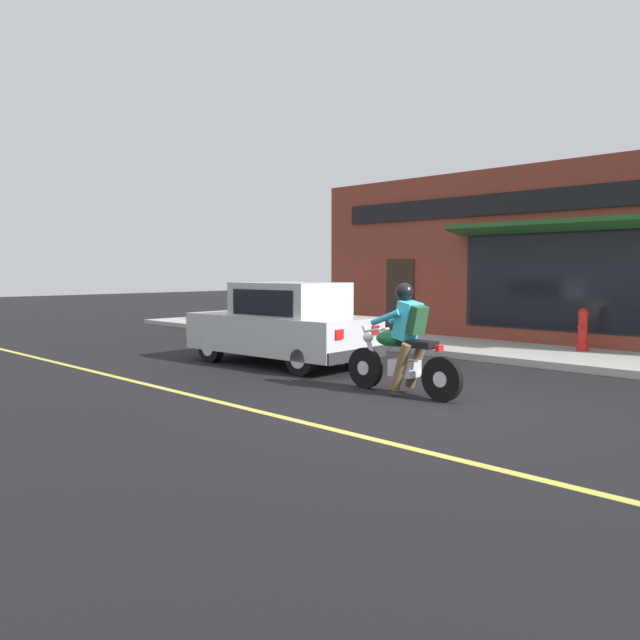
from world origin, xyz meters
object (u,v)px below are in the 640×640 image
at_px(motorcycle_with_rider, 403,348).
at_px(car_hatchback, 283,325).
at_px(fire_hydrant, 583,330).
at_px(trash_bin, 318,313).

bearing_deg(motorcycle_with_rider, car_hatchback, 77.60).
distance_m(motorcycle_with_rider, fire_hydrant, 5.69).
bearing_deg(car_hatchback, fire_hydrant, -37.04).
bearing_deg(trash_bin, motorcycle_with_rider, -126.96).
xyz_separation_m(fire_hydrant, trash_bin, (-0.82, 6.81, 0.06)).
relative_size(motorcycle_with_rider, fire_hydrant, 2.30).
xyz_separation_m(car_hatchback, trash_bin, (4.11, 3.08, -0.13)).
bearing_deg(trash_bin, fire_hydrant, -83.11).
distance_m(motorcycle_with_rider, trash_bin, 8.07).
bearing_deg(motorcycle_with_rider, fire_hydrant, -3.61).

